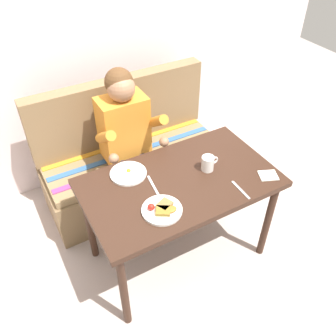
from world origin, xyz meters
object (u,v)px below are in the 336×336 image
table (180,190)px  couch (132,162)px  knife (154,186)px  person (128,135)px  plate_eggs (128,173)px  napkin (268,175)px  plate_breakfast (162,209)px  coffee_mug (208,163)px  fork (241,190)px

table → couch: couch is taller
table → knife: 0.19m
person → plate_eggs: (-0.17, -0.38, -0.00)m
couch → plate_eggs: couch is taller
table → napkin: bearing=-24.8°
knife → person: bearing=88.7°
couch → person: 0.45m
plate_breakfast → knife: size_ratio=1.15×
napkin → couch: bearing=116.8°
table → plate_eggs: plate_eggs is taller
coffee_mug → couch: bearing=105.4°
plate_eggs → knife: 0.20m
coffee_mug → knife: bearing=176.3°
coffee_mug → napkin: 0.38m
person → plate_eggs: bearing=-114.2°
person → knife: person is taller
fork → person: bearing=114.4°
napkin → knife: napkin is taller
plate_breakfast → fork: size_ratio=1.36×
couch → plate_eggs: size_ratio=6.26×
napkin → knife: size_ratio=0.56×
couch → fork: size_ratio=8.47×
table → coffee_mug: bearing=1.9°
couch → coffee_mug: size_ratio=12.20×
couch → person: (-0.08, -0.17, 0.41)m
couch → plate_eggs: bearing=-114.5°
couch → knife: 0.85m
napkin → person: bearing=125.4°
plate_eggs → fork: plate_eggs is taller
person → fork: 0.91m
plate_eggs → fork: 0.70m
person → knife: 0.57m
table → couch: 0.83m
coffee_mug → napkin: coffee_mug is taller
table → coffee_mug: 0.25m
table → knife: (-0.17, 0.03, 0.08)m
table → plate_eggs: (-0.25, 0.21, 0.09)m
napkin → coffee_mug: bearing=140.9°
person → plate_eggs: person is taller
table → plate_breakfast: (-0.22, -0.17, 0.10)m
person → plate_breakfast: bearing=-100.1°
couch → fork: bearing=-75.0°
table → plate_breakfast: size_ratio=5.20×
fork → table: bearing=138.9°
plate_eggs → coffee_mug: size_ratio=1.95×
table → knife: knife is taller
couch → fork: 1.13m
plate_eggs → coffee_mug: 0.51m
table → napkin: 0.56m
table → couch: size_ratio=0.83×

